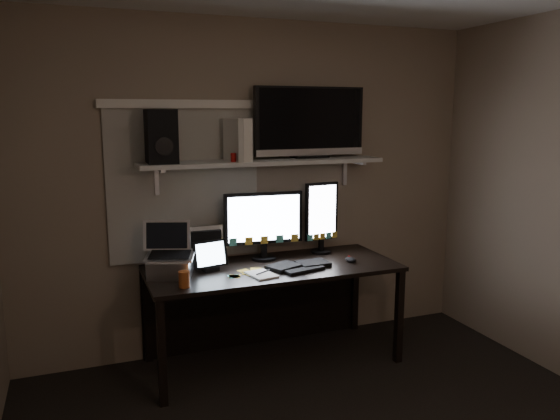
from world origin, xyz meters
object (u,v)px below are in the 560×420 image
keyboard (299,265)px  tablet (210,256)px  laptop (170,251)px  game_console (238,140)px  monitor_portrait (321,217)px  tv (310,123)px  monitor_landscape (264,225)px  speaker (161,136)px  desk (267,285)px  mouse (351,260)px  cup (184,279)px

keyboard → tablet: (-0.61, 0.13, 0.10)m
laptop → game_console: size_ratio=1.20×
monitor_portrait → tablet: 0.97m
keyboard → tv: 1.08m
monitor_landscape → speaker: speaker is taller
desk → monitor_portrait: size_ratio=3.18×
mouse → game_console: bearing=155.8°
monitor_landscape → game_console: 0.67m
monitor_portrait → game_console: game_console is taller
laptop → tv: 1.42m
mouse → game_console: (-0.78, 0.27, 0.88)m
tablet → tv: 1.25m
mouse → desk: bearing=153.8°
desk → monitor_landscape: size_ratio=3.02×
keyboard → monitor_landscape: bearing=106.2°
tv → game_console: 0.61m
tablet → cup: 0.38m
mouse → tablet: size_ratio=0.41×
cup → laptop: bearing=99.3°
game_console → laptop: bearing=178.0°
tablet → speaker: speaker is taller
cup → tv: 1.53m
cup → keyboard: bearing=10.6°
keyboard → game_console: 0.99m
desk → tv: size_ratio=2.04×
laptop → mouse: bearing=14.2°
laptop → speaker: (-0.00, 0.18, 0.75)m
desk → tablet: size_ratio=7.17×
desk → cup: bearing=-151.8°
speaker → monitor_landscape: bearing=1.5°
monitor_landscape → game_console: bearing=-167.3°
desk → tablet: tablet is taller
keyboard → speaker: size_ratio=1.26×
desk → keyboard: 0.33m
desk → keyboard: size_ratio=3.95×
keyboard → laptop: size_ratio=1.27×
laptop → tv: (1.12, 0.24, 0.84)m
laptop → cup: (0.04, -0.26, -0.13)m
game_console → monitor_landscape: bearing=-9.9°
monitor_portrait → tv: size_ratio=0.64×
mouse → cup: (-1.26, -0.14, 0.03)m
desk → cup: cup is taller
desk → speaker: bearing=174.4°
tablet → cup: bearing=-141.3°
speaker → tablet: bearing=-26.8°
cup → tv: size_ratio=0.12×
cup → game_console: size_ratio=0.35×
keyboard → game_console: game_console is taller
keyboard → laptop: bearing=160.6°
monitor_landscape → keyboard: 0.41m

